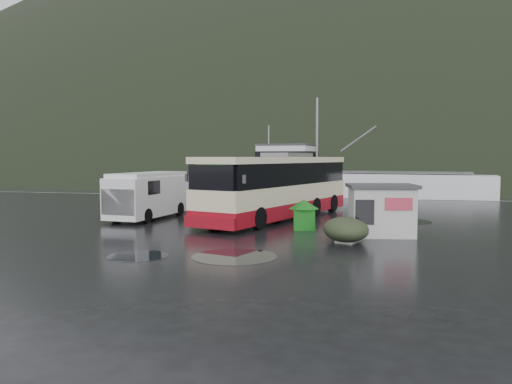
% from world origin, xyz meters
% --- Properties ---
extents(ground, '(160.00, 160.00, 0.00)m').
position_xyz_m(ground, '(0.00, 0.00, 0.00)').
color(ground, black).
rests_on(ground, ground).
extents(harbor_water, '(300.00, 180.00, 0.02)m').
position_xyz_m(harbor_water, '(0.00, 110.00, 0.00)').
color(harbor_water, black).
rests_on(harbor_water, ground).
extents(quay_edge, '(160.00, 0.60, 1.50)m').
position_xyz_m(quay_edge, '(0.00, 20.00, 0.00)').
color(quay_edge, '#999993').
rests_on(quay_edge, ground).
extents(headland, '(780.00, 540.00, 570.00)m').
position_xyz_m(headland, '(10.00, 250.00, 0.00)').
color(headland, black).
rests_on(headland, ground).
extents(coach_bus, '(7.29, 13.92, 3.84)m').
position_xyz_m(coach_bus, '(0.11, 4.74, 0.00)').
color(coach_bus, beige).
rests_on(coach_bus, ground).
extents(white_van, '(2.76, 6.60, 2.69)m').
position_xyz_m(white_van, '(-7.18, 2.97, 0.00)').
color(white_van, silver).
rests_on(white_van, ground).
extents(waste_bin_left, '(1.36, 1.36, 1.62)m').
position_xyz_m(waste_bin_left, '(5.44, 0.56, 0.00)').
color(waste_bin_left, '#126514').
rests_on(waste_bin_left, ground).
extents(waste_bin_right, '(1.24, 1.24, 1.48)m').
position_xyz_m(waste_bin_right, '(2.16, 0.63, 0.00)').
color(waste_bin_right, '#126514').
rests_on(waste_bin_right, ground).
extents(dome_tent, '(2.51, 3.03, 1.03)m').
position_xyz_m(dome_tent, '(4.36, -2.49, 0.00)').
color(dome_tent, '#2D3721').
rests_on(dome_tent, ground).
extents(ticket_kiosk, '(3.34, 2.76, 2.33)m').
position_xyz_m(ticket_kiosk, '(5.83, -0.47, 0.00)').
color(ticket_kiosk, '#B9B9B4').
rests_on(ticket_kiosk, ground).
extents(jersey_barrier_a, '(1.16, 1.64, 0.74)m').
position_xyz_m(jersey_barrier_a, '(4.54, -1.64, 0.00)').
color(jersey_barrier_a, '#999993').
rests_on(jersey_barrier_a, ground).
extents(jersey_barrier_b, '(1.19, 1.66, 0.75)m').
position_xyz_m(jersey_barrier_b, '(4.53, -2.34, 0.00)').
color(jersey_barrier_b, '#999993').
rests_on(jersey_barrier_b, ground).
extents(fishing_trawler, '(28.74, 10.53, 11.25)m').
position_xyz_m(fishing_trawler, '(2.82, 28.41, 0.00)').
color(fishing_trawler, silver).
rests_on(fishing_trawler, ground).
extents(puddles, '(12.45, 14.79, 0.01)m').
position_xyz_m(puddles, '(2.09, -2.90, 0.01)').
color(puddles, black).
rests_on(puddles, ground).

